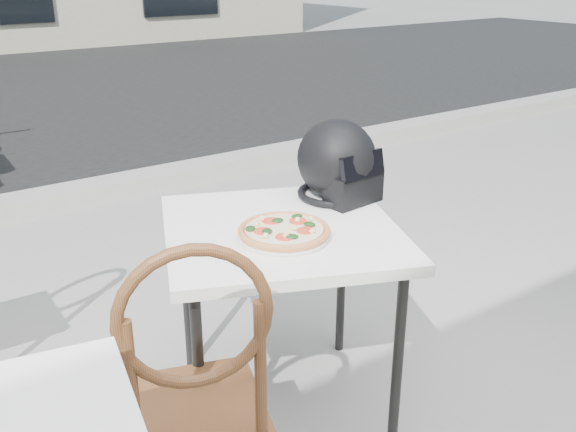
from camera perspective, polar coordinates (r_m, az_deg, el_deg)
curb at (r=4.49m, az=-21.29°, el=1.17°), size 30.00×0.25×0.12m
cafe_table_main at (r=2.13m, az=-0.61°, el=-2.53°), size 0.99×0.99×0.72m
plate at (r=2.01m, az=-0.35°, el=-1.83°), size 0.34×0.34×0.02m
pizza at (r=2.00m, az=-0.35°, el=-1.28°), size 0.32×0.32×0.04m
helmet at (r=2.33m, az=4.49°, el=4.64°), size 0.31×0.32×0.29m
cafe_chair_main at (r=1.66m, az=-8.34°, el=-14.88°), size 0.47×0.47×0.97m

